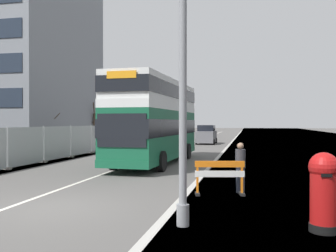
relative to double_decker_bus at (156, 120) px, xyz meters
The scene contains 12 objects.
ground 11.67m from the double_decker_bus, 87.48° to the right, with size 140.00×280.00×0.10m.
double_decker_bus is the anchor object (origin of this frame).
lamppost_foreground 13.14m from the double_decker_bus, 73.27° to the right, with size 0.29×0.70×9.22m.
red_pillar_postbox 14.12m from the double_decker_bus, 60.96° to the right, with size 0.64×0.64×1.73m.
roadworks_barrier 9.81m from the double_decker_bus, 63.59° to the right, with size 1.64×0.75×1.11m.
construction_site_fence 7.99m from the double_decker_bus, 147.81° to the left, with size 0.44×24.00×2.15m.
car_oncoming_near 19.76m from the double_decker_bus, 88.03° to the left, with size 2.05×4.40×2.04m.
car_receding_mid 26.37m from the double_decker_bus, 98.75° to the left, with size 2.02×4.11×2.21m.
bare_tree_far_verge_near 20.21m from the double_decker_bus, 137.30° to the left, with size 2.74×3.11×4.62m.
bare_tree_far_verge_mid 27.13m from the double_decker_bus, 120.79° to the left, with size 2.60×2.26×4.82m.
bare_tree_far_verge_far 34.43m from the double_decker_bus, 118.02° to the left, with size 3.22×2.61×4.52m.
pedestrian_at_kerb 9.59m from the double_decker_bus, 58.47° to the right, with size 0.34×0.34×1.69m.
Camera 1 is at (5.38, -9.42, 2.39)m, focal length 40.04 mm.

